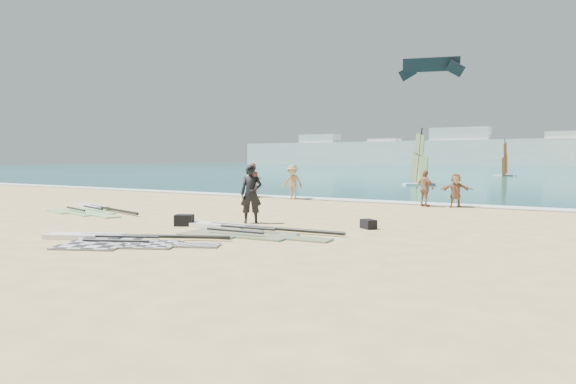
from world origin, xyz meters
The scene contains 17 objects.
ground centered at (0.00, 0.00, 0.00)m, with size 300.00×300.00×0.00m, color #D4BC7C.
sea centered at (0.00, 132.00, 0.00)m, with size 300.00×240.00×0.06m, color #0B4450.
surf_line centered at (0.00, 12.30, 0.00)m, with size 300.00×1.20×0.04m, color white.
far_town centered at (-15.72, 150.00, 4.49)m, with size 160.00×8.00×12.00m.
rig_grey centered at (-0.43, -2.55, 0.05)m, with size 5.29×3.31×0.20m.
rig_green centered at (-7.60, 2.27, 0.05)m, with size 5.64×3.07×0.20m.
rig_orange centered at (1.33, 0.59, 0.05)m, with size 5.71×2.29×0.20m.
gear_bag_near centered at (-0.87, 0.72, 0.19)m, with size 0.59×0.43×0.37m, color black.
gear_bag_far centered at (4.64, 3.17, 0.15)m, with size 0.50×0.35×0.30m, color black.
person_wetsuit centered at (0.68, 2.37, 1.01)m, with size 0.74×0.48×2.02m, color black.
beachgoer_left centered at (-5.45, 11.50, 0.98)m, with size 0.96×0.74×1.97m, color #AE6B5C.
beachgoer_mid centered at (-2.88, 11.50, 0.94)m, with size 1.22×0.70×1.89m, color #A17E53.
beachgoer_back centered at (4.39, 11.11, 0.85)m, with size 1.00×0.42×1.70m, color #9F6D53.
beachgoer_right centered at (5.68, 11.50, 0.78)m, with size 1.45×0.46×1.56m, color #A06D4E.
windsurfer_left centered at (-0.53, 28.51, 1.36)m, with size 2.48×2.47×4.77m.
windsurfer_centre centered at (3.23, 54.85, 1.36)m, with size 2.66×3.17×4.75m.
kitesurf_kite centered at (-3.90, 45.49, 12.78)m, with size 7.31×2.64×2.45m.
Camera 1 is at (10.04, -11.21, 2.23)m, focal length 30.00 mm.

